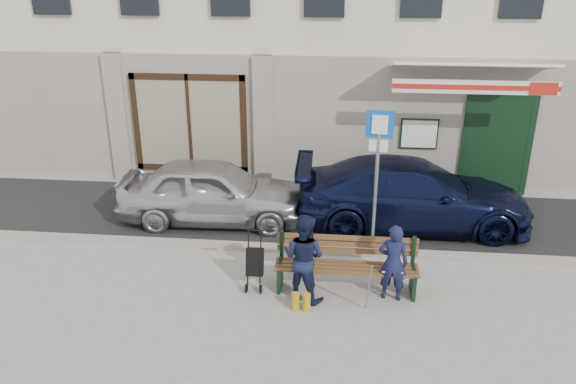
# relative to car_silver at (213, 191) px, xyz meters

# --- Properties ---
(ground) EXTENTS (80.00, 80.00, 0.00)m
(ground) POSITION_rel_car_silver_xyz_m (2.19, -2.75, -0.68)
(ground) COLOR #9E9991
(ground) RESTS_ON ground
(asphalt_lane) EXTENTS (60.00, 3.20, 0.01)m
(asphalt_lane) POSITION_rel_car_silver_xyz_m (2.19, 0.35, -0.67)
(asphalt_lane) COLOR #282828
(asphalt_lane) RESTS_ON ground
(curb) EXTENTS (60.00, 0.18, 0.12)m
(curb) POSITION_rel_car_silver_xyz_m (2.19, -1.25, -0.62)
(curb) COLOR #9E9384
(curb) RESTS_ON ground
(car_silver) EXTENTS (4.02, 1.73, 1.35)m
(car_silver) POSITION_rel_car_silver_xyz_m (0.00, 0.00, 0.00)
(car_silver) COLOR silver
(car_silver) RESTS_ON ground
(car_navy) EXTENTS (4.93, 2.11, 1.42)m
(car_navy) POSITION_rel_car_silver_xyz_m (4.20, 0.19, 0.03)
(car_navy) COLOR black
(car_navy) RESTS_ON ground
(parking_sign) EXTENTS (0.51, 0.11, 2.74)m
(parking_sign) POSITION_rel_car_silver_xyz_m (3.36, -0.91, 1.17)
(parking_sign) COLOR gray
(parking_sign) RESTS_ON ground
(bench) EXTENTS (2.40, 1.17, 0.98)m
(bench) POSITION_rel_car_silver_xyz_m (2.80, -2.53, -0.22)
(bench) COLOR brown
(bench) RESTS_ON ground
(man) EXTENTS (0.52, 0.37, 1.34)m
(man) POSITION_rel_car_silver_xyz_m (3.59, -2.70, -0.01)
(man) COLOR #141738
(man) RESTS_ON ground
(woman) EXTENTS (0.90, 0.82, 1.51)m
(woman) POSITION_rel_car_silver_xyz_m (2.14, -2.83, 0.08)
(woman) COLOR #131834
(woman) RESTS_ON ground
(stroller) EXTENTS (0.30, 0.42, 1.02)m
(stroller) POSITION_rel_car_silver_xyz_m (1.29, -2.57, -0.22)
(stroller) COLOR black
(stroller) RESTS_ON ground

